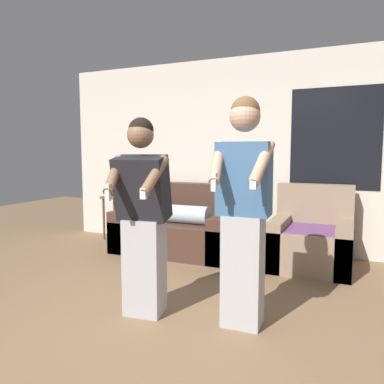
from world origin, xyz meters
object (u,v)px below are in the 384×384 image
armchair (311,241)px  side_table (120,204)px  person_left (143,217)px  couch (181,229)px  person_right (243,210)px

armchair → side_table: (-2.95, 0.33, 0.24)m
armchair → side_table: 2.98m
side_table → person_left: (1.80, -2.29, 0.28)m
couch → person_right: person_right is taller
person_right → armchair: bearing=79.6°
armchair → person_right: size_ratio=0.54×
side_table → person_left: size_ratio=0.51×
armchair → person_left: 2.34m
side_table → person_right: size_ratio=0.47×
couch → person_right: bearing=-52.9°
couch → armchair: bearing=-1.4°
couch → person_left: 2.16m
side_table → person_right: (2.62, -2.15, 0.37)m
couch → person_left: bearing=-73.5°
couch → person_right: size_ratio=0.95×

